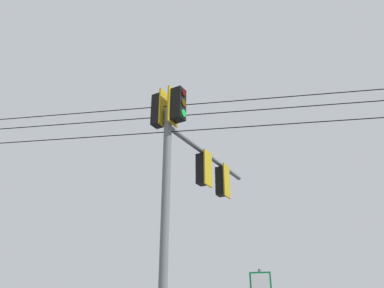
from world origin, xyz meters
name	(u,v)px	position (x,y,z in m)	size (l,w,h in m)	color
signal_mast_assembly	(186,177)	(0.98, -0.73, 5.38)	(4.67, 1.19, 7.51)	slate
overhead_wire_span	(202,116)	(0.27, -1.44, 6.66)	(3.82, 18.73, 1.14)	black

